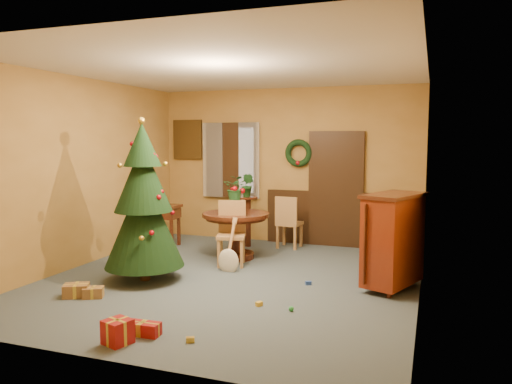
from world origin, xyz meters
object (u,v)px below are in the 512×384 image
at_px(dining_table, 236,227).
at_px(writing_desk, 157,215).
at_px(chair_near, 232,231).
at_px(christmas_tree, 144,204).
at_px(sideboard, 393,238).

distance_m(dining_table, writing_desk, 1.80).
xyz_separation_m(dining_table, chair_near, (0.08, -0.38, 0.00)).
relative_size(dining_table, christmas_tree, 0.49).
bearing_deg(christmas_tree, dining_table, 65.97).
bearing_deg(writing_desk, chair_near, -24.28).
xyz_separation_m(chair_near, sideboard, (2.48, -0.50, 0.14)).
height_order(chair_near, writing_desk, chair_near).
bearing_deg(christmas_tree, writing_desk, 116.57).
xyz_separation_m(chair_near, writing_desk, (-1.82, 0.82, 0.04)).
distance_m(chair_near, writing_desk, 2.00).
relative_size(dining_table, sideboard, 0.87).
relative_size(dining_table, writing_desk, 1.25).
height_order(dining_table, sideboard, sideboard).
xyz_separation_m(christmas_tree, sideboard, (3.28, 0.72, -0.39)).
height_order(chair_near, sideboard, sideboard).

